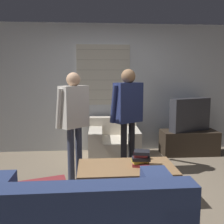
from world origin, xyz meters
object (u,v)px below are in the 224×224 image
at_px(tv, 190,115).
at_px(book_stack, 141,158).
at_px(armchair_beige, 114,142).
at_px(soda_can, 143,155).
at_px(person_right_standing, 128,108).
at_px(spare_remote, 140,165).
at_px(person_left_standing, 74,113).
at_px(coffee_table, 126,169).

height_order(tv, book_stack, tv).
distance_m(armchair_beige, book_stack, 1.72).
xyz_separation_m(armchair_beige, book_stack, (0.19, -1.69, 0.25)).
distance_m(book_stack, soda_can, 0.27).
height_order(tv, person_right_standing, person_right_standing).
bearing_deg(person_right_standing, tv, 1.76).
height_order(book_stack, soda_can, book_stack).
bearing_deg(armchair_beige, spare_remote, 98.21).
bearing_deg(book_stack, spare_remote, 138.27).
distance_m(person_left_standing, spare_remote, 1.23).
relative_size(tv, soda_can, 6.79).
xyz_separation_m(person_right_standing, spare_remote, (0.03, -0.93, -0.60)).
bearing_deg(person_left_standing, armchair_beige, 14.32).
xyz_separation_m(tv, soda_can, (-1.23, -1.55, -0.28)).
distance_m(person_left_standing, soda_can, 1.16).
bearing_deg(tv, soda_can, 30.97).
height_order(armchair_beige, spare_remote, armchair_beige).
relative_size(armchair_beige, tv, 1.10).
height_order(armchair_beige, person_right_standing, person_right_standing).
height_order(coffee_table, soda_can, soda_can).
xyz_separation_m(armchair_beige, spare_remote, (0.18, -1.68, 0.16)).
relative_size(armchair_beige, book_stack, 3.98).
distance_m(soda_can, spare_remote, 0.27).
bearing_deg(spare_remote, tv, 39.53).
bearing_deg(armchair_beige, coffee_table, 92.55).
height_order(soda_can, spare_remote, soda_can).
bearing_deg(armchair_beige, person_right_standing, 103.83).
height_order(armchair_beige, tv, tv).
xyz_separation_m(person_left_standing, soda_can, (0.94, -0.45, -0.50)).
xyz_separation_m(person_left_standing, person_right_standing, (0.82, 0.24, 0.04)).
xyz_separation_m(coffee_table, book_stack, (0.18, -0.01, 0.14)).
bearing_deg(soda_can, person_left_standing, 154.50).
height_order(book_stack, spare_remote, book_stack).
relative_size(book_stack, spare_remote, 1.74).
relative_size(coffee_table, book_stack, 5.06).
bearing_deg(coffee_table, person_right_standing, 81.34).
xyz_separation_m(armchair_beige, coffee_table, (0.01, -1.67, 0.11)).
distance_m(coffee_table, tv, 2.36).
distance_m(armchair_beige, soda_can, 1.47).
bearing_deg(soda_can, tv, 51.64).
xyz_separation_m(person_right_standing, soda_can, (0.12, -0.69, -0.55)).
relative_size(tv, book_stack, 3.61).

